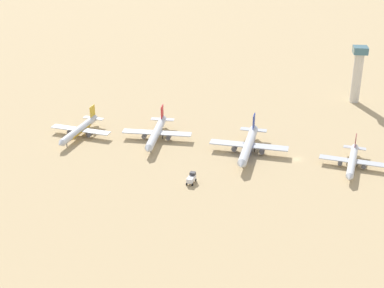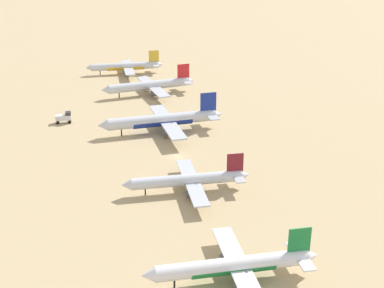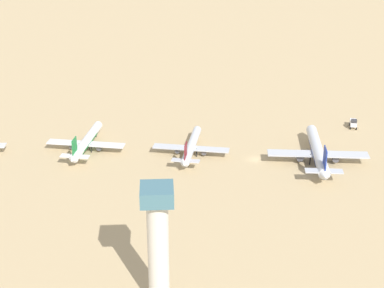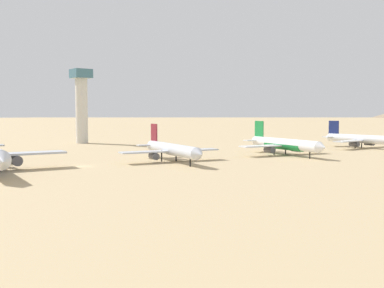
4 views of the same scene
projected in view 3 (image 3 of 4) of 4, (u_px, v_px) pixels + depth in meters
name	position (u px, v px, depth m)	size (l,w,h in m)	color
ground_plane	(255.00, 159.00, 212.47)	(1800.00, 1800.00, 0.00)	tan
parked_jet_2	(318.00, 151.00, 209.11)	(41.58, 33.90, 11.99)	silver
parked_jet_3	(191.00, 146.00, 214.84)	(32.48, 26.63, 9.43)	silver
parked_jet_4	(87.00, 141.00, 218.12)	(33.90, 27.78, 9.84)	white
service_truck	(353.00, 123.00, 236.94)	(5.57, 3.65, 3.90)	silver
control_tower	(158.00, 240.00, 137.16)	(7.20, 7.20, 29.82)	beige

